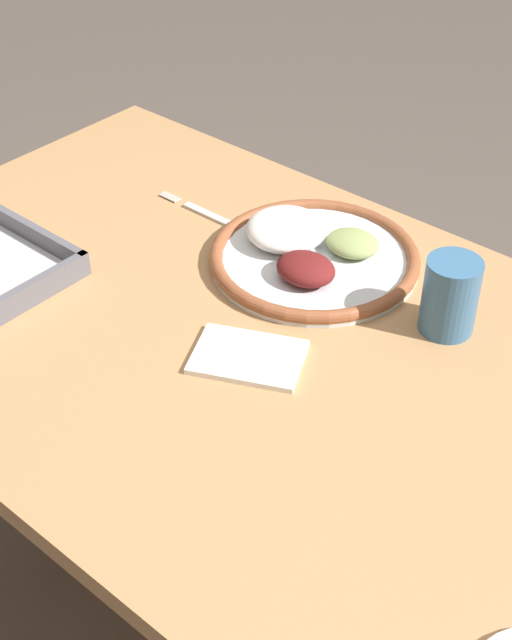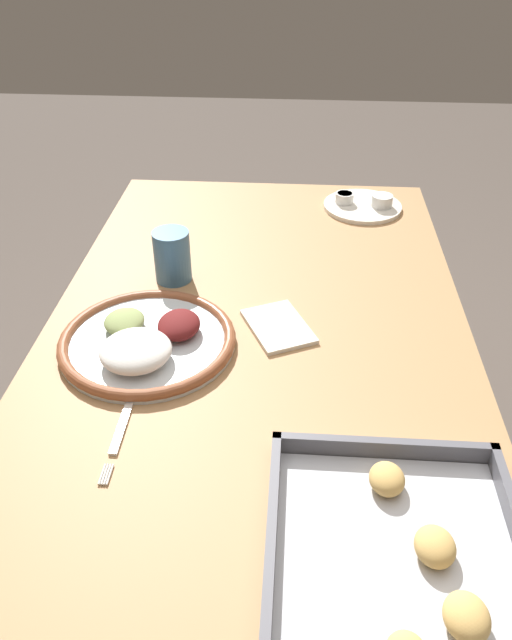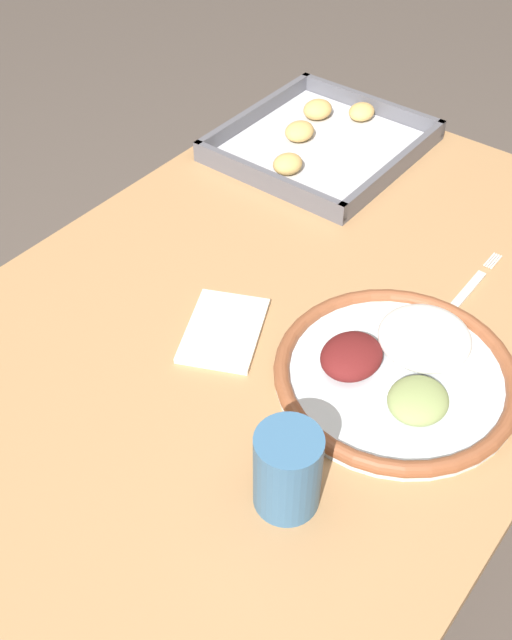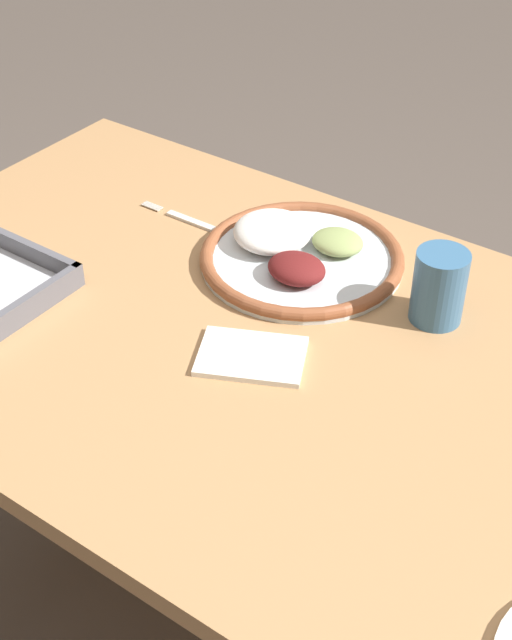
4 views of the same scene
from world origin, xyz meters
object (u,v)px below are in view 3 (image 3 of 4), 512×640
at_px(fork, 459,300).
at_px(baking_tray, 320,141).
at_px(napkin, 224,330).
at_px(dinner_plate, 398,369).
at_px(drinking_cup, 288,470).

xyz_separation_m(fork, baking_tray, (0.21, 0.38, 0.01)).
relative_size(fork, napkin, 1.37).
xyz_separation_m(dinner_plate, fork, (0.17, 0.00, -0.01)).
height_order(dinner_plate, fork, dinner_plate).
xyz_separation_m(dinner_plate, napkin, (-0.07, 0.22, -0.01)).
bearing_deg(fork, drinking_cup, 179.26).
relative_size(dinner_plate, fork, 1.34).
relative_size(drinking_cup, napkin, 0.63).
bearing_deg(baking_tray, napkin, -160.59).
xyz_separation_m(baking_tray, napkin, (-0.46, -0.16, -0.01)).
xyz_separation_m(baking_tray, drinking_cup, (-0.61, -0.38, 0.04)).
bearing_deg(dinner_plate, drinking_cup, 178.62).
xyz_separation_m(fork, napkin, (-0.25, 0.22, 0.00)).
bearing_deg(napkin, fork, -41.48).
bearing_deg(dinner_plate, napkin, 107.97).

